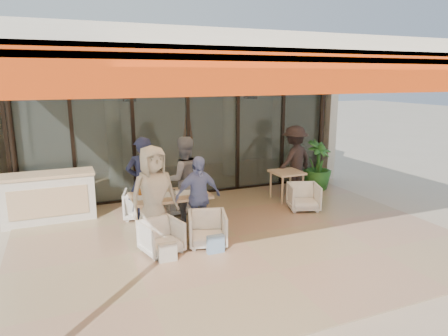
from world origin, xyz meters
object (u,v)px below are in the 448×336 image
object	(u,v)px
diner_periwinkle	(198,197)
standing_woman	(294,160)
potted_palm	(318,165)
diner_navy	(143,182)
side_chair	(304,196)
host_counter	(49,197)
diner_cream	(154,195)
diner_grey	(184,179)
chair_far_right	(178,200)
chair_near_left	(161,235)
chair_near_right	(207,227)
chair_far_left	(140,203)
side_table	(287,176)
dining_table	(170,197)

from	to	relation	value
diner_periwinkle	standing_woman	bearing A→B (deg)	22.09
potted_palm	diner_periwinkle	bearing A→B (deg)	-155.52
diner_navy	side_chair	bearing A→B (deg)	175.20
host_counter	diner_cream	bearing A→B (deg)	-47.13
diner_grey	diner_periwinkle	xyz separation A→B (m)	(0.00, -0.90, -0.12)
potted_palm	chair_far_right	bearing A→B (deg)	-174.09
diner_cream	diner_periwinkle	xyz separation A→B (m)	(0.84, 0.00, -0.13)
chair_near_left	chair_near_right	world-z (taller)	chair_near_right
chair_near_left	diner_periwinkle	world-z (taller)	diner_periwinkle
chair_far_left	diner_cream	bearing A→B (deg)	104.89
chair_near_left	standing_woman	size ratio (longest dim) A/B	0.36
diner_navy	diner_periwinkle	world-z (taller)	diner_navy
side_chair	standing_woman	bearing A→B (deg)	87.00
chair_far_left	diner_periwinkle	world-z (taller)	diner_periwinkle
chair_near_left	chair_near_right	bearing A→B (deg)	-14.77
diner_grey	potted_palm	xyz separation A→B (m)	(3.98, 0.91, -0.23)
diner_navy	diner_periwinkle	size ratio (longest dim) A/B	1.19
diner_navy	diner_periwinkle	xyz separation A→B (m)	(0.84, -0.90, -0.14)
host_counter	diner_periwinkle	xyz separation A→B (m)	(2.62, -1.92, 0.24)
chair_far_right	side_chair	bearing A→B (deg)	157.34
chair_far_right	side_table	xyz separation A→B (m)	(2.69, -0.15, 0.33)
chair_near_right	diner_periwinkle	world-z (taller)	diner_periwinkle
chair_near_left	standing_woman	xyz separation A→B (m)	(4.04, 2.24, 0.56)
chair_near_right	diner_navy	xyz separation A→B (m)	(-0.84, 1.40, 0.58)
chair_near_left	diner_navy	size ratio (longest dim) A/B	0.35
side_chair	potted_palm	world-z (taller)	potted_palm
dining_table	diner_grey	distance (m)	0.65
host_counter	chair_near_left	xyz separation A→B (m)	(1.78, -2.42, -0.21)
chair_near_left	potted_palm	world-z (taller)	potted_palm
chair_far_left	chair_far_right	distance (m)	0.84
chair_far_left	potted_palm	xyz separation A→B (m)	(4.82, 0.41, 0.33)
chair_near_right	diner_cream	distance (m)	1.13
chair_near_right	diner_cream	bearing A→B (deg)	164.88
chair_near_right	potted_palm	bearing A→B (deg)	45.80
diner_navy	diner_grey	world-z (taller)	diner_navy
potted_palm	diner_navy	bearing A→B (deg)	-169.28
diner_navy	host_counter	bearing A→B (deg)	-28.20
side_table	standing_woman	distance (m)	0.74
chair_far_left	diner_grey	world-z (taller)	diner_grey
diner_navy	standing_woman	world-z (taller)	diner_navy
diner_cream	standing_woman	xyz separation A→B (m)	(4.04, 1.74, -0.01)
dining_table	diner_navy	world-z (taller)	diner_navy
diner_periwinkle	chair_far_right	bearing A→B (deg)	83.59
diner_navy	side_table	size ratio (longest dim) A/B	2.47
chair_far_left	chair_near_right	bearing A→B (deg)	128.74
chair_far_right	chair_near_right	world-z (taller)	chair_near_right
diner_grey	chair_far_left	bearing A→B (deg)	-28.43
host_counter	diner_navy	world-z (taller)	diner_navy
chair_near_left	chair_far_left	bearing A→B (deg)	75.23
chair_far_right	diner_periwinkle	size ratio (longest dim) A/B	0.40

